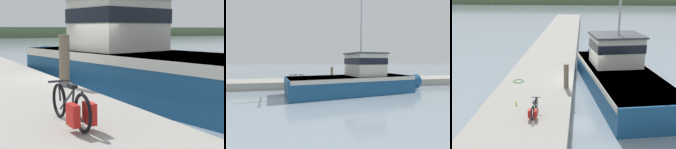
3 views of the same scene
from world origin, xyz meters
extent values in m
plane|color=#84939E|center=(0.00, 0.00, 0.00)|extent=(320.00, 320.00, 0.00)
cube|color=#567047|center=(30.00, 79.65, 1.39)|extent=(180.00, 5.00, 2.77)
cube|color=navy|center=(2.33, -0.47, 0.76)|extent=(5.67, 11.39, 1.52)
cone|color=navy|center=(1.16, 5.85, 0.76)|extent=(1.77, 2.19, 1.44)
cube|color=beige|center=(2.33, -0.47, 1.36)|extent=(5.70, 11.19, 0.30)
cube|color=beige|center=(2.08, 0.87, 2.47)|extent=(3.42, 3.14, 1.91)
cube|color=black|center=(2.08, 0.87, 2.81)|extent=(3.49, 3.20, 0.54)
cube|color=#AD231E|center=(29.73, 43.18, 0.44)|extent=(3.88, 4.26, 0.88)
cone|color=#AD231E|center=(28.10, 45.14, 0.44)|extent=(1.14, 1.13, 0.84)
cube|color=beige|center=(29.73, 43.18, 0.79)|extent=(3.85, 4.21, 0.18)
cube|color=beige|center=(29.39, 43.59, 1.39)|extent=(1.91, 1.96, 1.01)
cube|color=black|center=(29.39, 43.59, 1.56)|extent=(1.94, 2.00, 0.28)
cube|color=#3D4247|center=(29.39, 43.59, 1.95)|extent=(2.06, 2.12, 0.12)
torus|color=black|center=(-2.34, -5.84, 1.04)|extent=(0.06, 0.63, 0.63)
torus|color=black|center=(-2.34, -4.77, 1.04)|extent=(0.06, 0.63, 0.63)
cylinder|color=#232833|center=(-2.34, -5.67, 0.97)|extent=(0.04, 0.36, 0.18)
cylinder|color=#232833|center=(-2.34, -5.44, 1.14)|extent=(0.04, 0.14, 0.48)
cylinder|color=#232833|center=(-2.34, -5.61, 1.21)|extent=(0.04, 0.48, 0.36)
cylinder|color=#232833|center=(-2.34, -5.16, 1.13)|extent=(0.04, 0.68, 0.49)
cylinder|color=#232833|center=(-2.34, -5.11, 1.36)|extent=(0.04, 0.55, 0.05)
cylinder|color=#232833|center=(-2.34, -4.80, 1.20)|extent=(0.04, 0.10, 0.32)
cylinder|color=#232833|center=(-2.34, -4.84, 1.41)|extent=(0.44, 0.04, 0.04)
cube|color=black|center=(-2.34, -5.42, 1.40)|extent=(0.10, 0.24, 0.05)
cube|color=red|center=(-2.48, -5.79, 1.01)|extent=(0.12, 0.32, 0.35)
cube|color=red|center=(-2.20, -5.79, 1.01)|extent=(0.12, 0.32, 0.35)
cylinder|color=#756651|center=(-1.04, -1.61, 1.45)|extent=(0.29, 0.29, 1.45)
camera|label=1|loc=(-4.40, -10.62, 2.34)|focal=55.00mm
camera|label=2|loc=(16.96, -4.41, 2.86)|focal=28.00mm
camera|label=3|loc=(-0.15, -17.32, 6.66)|focal=45.00mm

